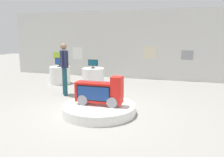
# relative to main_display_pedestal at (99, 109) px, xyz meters

# --- Properties ---
(ground_plane) EXTENTS (30.00, 30.00, 0.00)m
(ground_plane) POSITION_rel_main_display_pedestal_xyz_m (-0.23, 0.08, -0.11)
(ground_plane) COLOR gray
(back_wall_display) EXTENTS (11.89, 0.13, 2.95)m
(back_wall_display) POSITION_rel_main_display_pedestal_xyz_m (-0.23, 4.92, 1.36)
(back_wall_display) COLOR silver
(back_wall_display) RESTS_ON ground
(main_display_pedestal) EXTENTS (1.78, 1.78, 0.22)m
(main_display_pedestal) POSITION_rel_main_display_pedestal_xyz_m (0.00, 0.00, 0.00)
(main_display_pedestal) COLOR white
(main_display_pedestal) RESTS_ON ground
(novelty_firetruck_tv) EXTENTS (1.16, 0.36, 0.72)m
(novelty_firetruck_tv) POSITION_rel_main_display_pedestal_xyz_m (0.02, -0.01, 0.41)
(novelty_firetruck_tv) COLOR gray
(novelty_firetruck_tv) RESTS_ON main_display_pedestal
(display_pedestal_left_rear) EXTENTS (0.79, 0.79, 0.68)m
(display_pedestal_left_rear) POSITION_rel_main_display_pedestal_xyz_m (-2.73, 2.91, 0.23)
(display_pedestal_left_rear) COLOR white
(display_pedestal_left_rear) RESTS_ON ground
(tv_on_left_rear) EXTENTS (0.43, 0.17, 0.34)m
(tv_on_left_rear) POSITION_rel_main_display_pedestal_xyz_m (-2.73, 2.91, 0.75)
(tv_on_left_rear) COLOR black
(tv_on_left_rear) RESTS_ON display_pedestal_left_rear
(display_pedestal_center_rear) EXTENTS (0.82, 0.82, 0.68)m
(display_pedestal_center_rear) POSITION_rel_main_display_pedestal_xyz_m (-1.31, 2.88, 0.23)
(display_pedestal_center_rear) COLOR white
(display_pedestal_center_rear) RESTS_ON ground
(tv_on_center_rear) EXTENTS (0.37, 0.17, 0.32)m
(tv_on_center_rear) POSITION_rel_main_display_pedestal_xyz_m (-1.31, 2.87, 0.74)
(tv_on_center_rear) COLOR black
(tv_on_center_rear) RESTS_ON display_pedestal_center_rear
(shopper_browsing_near_truck) EXTENTS (0.39, 0.46, 1.65)m
(shopper_browsing_near_truck) POSITION_rel_main_display_pedestal_xyz_m (-1.66, 1.36, 0.86)
(shopper_browsing_near_truck) COLOR #194751
(shopper_browsing_near_truck) RESTS_ON ground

